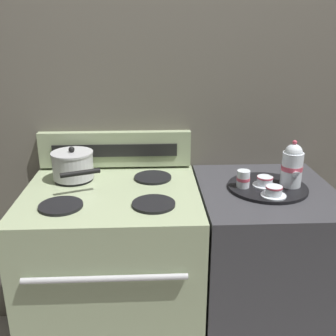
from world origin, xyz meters
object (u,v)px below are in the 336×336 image
at_px(creamer_jug, 243,179).
at_px(stove, 116,280).
at_px(teapot, 293,166).
at_px(serving_tray, 268,188).
at_px(teacup_right, 274,191).
at_px(teacup_left, 265,181).
at_px(saucepan, 73,165).

bearing_deg(creamer_jug, stove, 179.35).
xyz_separation_m(teapot, creamer_jug, (-0.22, -0.00, -0.06)).
xyz_separation_m(stove, teapot, (0.80, -0.00, 0.57)).
relative_size(serving_tray, teapot, 1.68).
height_order(serving_tray, teapot, teapot).
bearing_deg(serving_tray, teacup_right, -94.30).
bearing_deg(creamer_jug, teacup_left, 2.98).
height_order(stove, creamer_jug, creamer_jug).
bearing_deg(serving_tray, stove, 179.74).
xyz_separation_m(serving_tray, teapot, (0.10, -0.00, 0.10)).
bearing_deg(serving_tray, teacup_left, 172.87).
relative_size(teacup_left, teacup_right, 1.00).
bearing_deg(creamer_jug, teapot, 0.45).
bearing_deg(saucepan, stove, -38.53).
distance_m(teapot, teacup_right, 0.17).
distance_m(stove, saucepan, 0.59).
distance_m(saucepan, serving_tray, 0.90).
relative_size(serving_tray, teacup_left, 3.31).
distance_m(stove, teacup_right, 0.86).
xyz_separation_m(teapot, teacup_right, (-0.11, -0.11, -0.07)).
xyz_separation_m(stove, saucepan, (-0.19, 0.15, 0.54)).
bearing_deg(teacup_right, creamer_jug, 134.48).
relative_size(stove, teacup_left, 8.82).
bearing_deg(teapot, serving_tray, 179.06).
relative_size(stove, saucepan, 3.09).
distance_m(teacup_left, teacup_right, 0.11).
relative_size(stove, teacup_right, 8.82).
relative_size(stove, serving_tray, 2.66).
xyz_separation_m(stove, teacup_right, (0.69, -0.11, 0.50)).
distance_m(stove, creamer_jug, 0.78).
xyz_separation_m(serving_tray, teacup_right, (-0.01, -0.11, 0.03)).
relative_size(stove, creamer_jug, 12.22).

